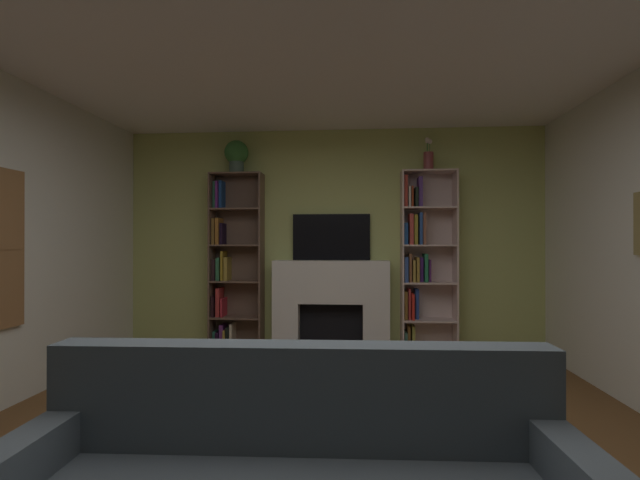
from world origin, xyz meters
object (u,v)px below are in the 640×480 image
object	(u,v)px
tv	(331,237)
bookshelf_right	(421,262)
fireplace	(331,304)
potted_plant	(236,155)
vase_with_flowers	(428,158)
bookshelf_left	(232,269)

from	to	relation	value
tv	bookshelf_right	size ratio (longest dim) A/B	0.43
bookshelf_right	fireplace	bearing A→B (deg)	-178.89
fireplace	tv	size ratio (longest dim) A/B	1.59
bookshelf_right	potted_plant	bearing A→B (deg)	-178.88
vase_with_flowers	tv	bearing A→B (deg)	173.90
potted_plant	vase_with_flowers	size ratio (longest dim) A/B	1.00
tv	potted_plant	world-z (taller)	potted_plant
bookshelf_right	vase_with_flowers	xyz separation A→B (m)	(0.07, -0.04, 1.17)
tv	vase_with_flowers	world-z (taller)	vase_with_flowers
bookshelf_left	potted_plant	size ratio (longest dim) A/B	5.51
fireplace	tv	bearing A→B (deg)	90.00
potted_plant	vase_with_flowers	distance (m)	2.22
fireplace	vase_with_flowers	xyz separation A→B (m)	(1.11, -0.02, 1.67)
tv	vase_with_flowers	size ratio (longest dim) A/B	2.36
fireplace	potted_plant	distance (m)	2.07
bookshelf_right	potted_plant	size ratio (longest dim) A/B	5.51
bookshelf_right	bookshelf_left	bearing A→B (deg)	179.74
bookshelf_left	bookshelf_right	world-z (taller)	same
vase_with_flowers	bookshelf_left	bearing A→B (deg)	178.74
tv	bookshelf_right	world-z (taller)	bookshelf_right
bookshelf_right	potted_plant	distance (m)	2.48
fireplace	bookshelf_left	size ratio (longest dim) A/B	0.68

